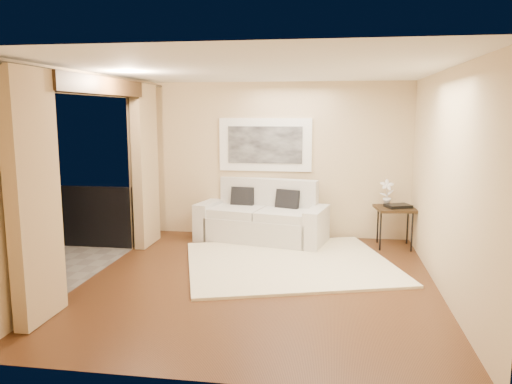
% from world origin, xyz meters
% --- Properties ---
extents(floor, '(5.00, 5.00, 0.00)m').
position_xyz_m(floor, '(0.00, 0.00, 0.00)').
color(floor, '#4F2D17').
rests_on(floor, ground).
extents(room_shell, '(5.00, 6.40, 5.00)m').
position_xyz_m(room_shell, '(-2.13, 0.00, 2.52)').
color(room_shell, white).
rests_on(room_shell, ground).
extents(balcony, '(1.81, 2.60, 1.17)m').
position_xyz_m(balcony, '(-3.31, 0.00, 0.18)').
color(balcony, '#605B56').
rests_on(balcony, ground).
extents(curtains, '(0.16, 4.80, 2.64)m').
position_xyz_m(curtains, '(-2.11, 0.00, 1.34)').
color(curtains, tan).
rests_on(curtains, ground).
extents(artwork, '(1.62, 0.07, 0.92)m').
position_xyz_m(artwork, '(-0.26, 2.46, 1.62)').
color(artwork, white).
rests_on(artwork, room_shell).
extents(rug, '(3.50, 3.26, 0.04)m').
position_xyz_m(rug, '(0.32, 0.81, 0.02)').
color(rug, '#FAEFC9').
rests_on(rug, floor).
extents(sofa, '(2.30, 1.35, 1.04)m').
position_xyz_m(sofa, '(-0.25, 2.10, 0.37)').
color(sofa, silver).
rests_on(sofa, floor).
extents(side_table, '(0.69, 0.69, 0.66)m').
position_xyz_m(side_table, '(1.93, 2.00, 0.60)').
color(side_table, black).
rests_on(side_table, floor).
extents(tray, '(0.46, 0.40, 0.05)m').
position_xyz_m(tray, '(1.97, 1.99, 0.69)').
color(tray, black).
rests_on(tray, side_table).
extents(orchid, '(0.24, 0.17, 0.43)m').
position_xyz_m(orchid, '(1.80, 2.15, 0.88)').
color(orchid, white).
rests_on(orchid, side_table).
extents(bistro_table, '(0.82, 0.82, 0.83)m').
position_xyz_m(bistro_table, '(-2.98, -0.56, 0.75)').
color(bistro_table, black).
rests_on(bistro_table, balcony).
extents(balcony_chair_far, '(0.50, 0.51, 1.05)m').
position_xyz_m(balcony_chair_far, '(-3.34, 0.17, 0.61)').
color(balcony_chair_far, black).
rests_on(balcony_chair_far, balcony).
extents(balcony_chair_near, '(0.49, 0.50, 0.93)m').
position_xyz_m(balcony_chair_near, '(-3.01, -0.91, 0.54)').
color(balcony_chair_near, black).
rests_on(balcony_chair_near, balcony).
extents(ice_bucket, '(0.18, 0.18, 0.20)m').
position_xyz_m(ice_bucket, '(-3.09, -0.42, 0.93)').
color(ice_bucket, silver).
rests_on(ice_bucket, bistro_table).
extents(candle, '(0.06, 0.06, 0.07)m').
position_xyz_m(candle, '(-2.92, -0.46, 0.87)').
color(candle, red).
rests_on(candle, bistro_table).
extents(vase, '(0.04, 0.04, 0.18)m').
position_xyz_m(vase, '(-3.04, -0.73, 0.92)').
color(vase, silver).
rests_on(vase, bistro_table).
extents(glass_a, '(0.06, 0.06, 0.12)m').
position_xyz_m(glass_a, '(-2.81, -0.62, 0.89)').
color(glass_a, white).
rests_on(glass_a, bistro_table).
extents(glass_b, '(0.06, 0.06, 0.12)m').
position_xyz_m(glass_b, '(-2.85, -0.54, 0.89)').
color(glass_b, silver).
rests_on(glass_b, bistro_table).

